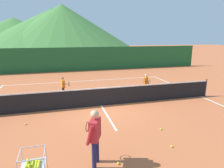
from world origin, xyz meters
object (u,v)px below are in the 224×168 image
at_px(tennis_net, 101,97).
at_px(tennis_ball_6, 26,124).
at_px(tennis_ball_4, 172,146).
at_px(student_0, 63,85).
at_px(ball_cart, 32,165).
at_px(tennis_ball_2, 118,163).
at_px(instructor, 95,133).
at_px(tennis_ball_0, 161,129).
at_px(student_1, 146,82).

distance_m(tennis_net, tennis_ball_6, 3.74).
relative_size(tennis_ball_4, tennis_ball_6, 1.00).
bearing_deg(student_0, tennis_net, -49.53).
xyz_separation_m(ball_cart, tennis_ball_4, (4.14, 0.61, -0.55)).
bearing_deg(tennis_ball_2, tennis_net, 83.82).
distance_m(instructor, tennis_ball_0, 3.29).
xyz_separation_m(student_0, ball_cart, (-0.87, -7.16, -0.14)).
height_order(student_0, tennis_ball_6, student_0).
relative_size(tennis_net, tennis_ball_6, 189.38).
bearing_deg(student_1, tennis_ball_4, -106.60).
height_order(tennis_net, ball_cart, tennis_net).
distance_m(student_1, tennis_ball_0, 4.93).
distance_m(student_1, tennis_ball_2, 7.24).
bearing_deg(tennis_ball_4, tennis_ball_2, -169.03).
relative_size(student_0, tennis_ball_2, 17.72).
relative_size(instructor, tennis_ball_2, 24.30).
bearing_deg(tennis_net, ball_cart, -118.49).
bearing_deg(tennis_ball_4, student_1, 73.40).
height_order(tennis_net, student_1, student_1).
bearing_deg(tennis_net, student_1, 24.43).
relative_size(tennis_net, student_0, 10.69).
relative_size(tennis_net, student_1, 10.40).
xyz_separation_m(instructor, student_1, (4.30, 6.06, -0.25)).
relative_size(tennis_ball_0, tennis_ball_2, 1.00).
relative_size(ball_cart, tennis_ball_6, 13.22).
distance_m(tennis_net, tennis_ball_2, 4.81).
bearing_deg(student_0, instructor, -84.13).
distance_m(tennis_net, ball_cart, 5.69).
bearing_deg(tennis_ball_6, tennis_net, 21.76).
bearing_deg(instructor, tennis_ball_4, 5.19).
height_order(tennis_ball_0, tennis_ball_2, same).
bearing_deg(tennis_net, tennis_ball_2, -96.18).
relative_size(student_1, tennis_ball_6, 18.22).
height_order(student_1, tennis_ball_2, student_1).
bearing_deg(tennis_ball_0, tennis_net, 117.56).
xyz_separation_m(instructor, tennis_ball_2, (0.63, -0.14, -0.96)).
bearing_deg(ball_cart, student_1, 47.61).
bearing_deg(instructor, tennis_ball_0, 26.44).
bearing_deg(ball_cart, tennis_ball_6, 101.49).
bearing_deg(student_0, student_1, -8.22).
relative_size(student_1, tennis_ball_4, 18.22).
distance_m(instructor, ball_cart, 1.66).
bearing_deg(tennis_ball_4, student_0, 116.51).
height_order(tennis_net, tennis_ball_4, tennis_net).
bearing_deg(tennis_ball_4, instructor, -174.81).
bearing_deg(student_1, instructor, -125.39).
distance_m(ball_cart, tennis_ball_4, 4.22).
bearing_deg(tennis_net, instructor, -103.90).
bearing_deg(student_0, tennis_ball_6, -114.47).
bearing_deg(ball_cart, instructor, 13.54).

